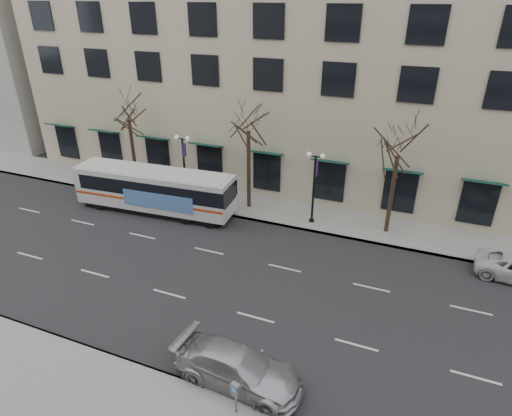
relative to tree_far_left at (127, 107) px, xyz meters
The scene contains 11 objects.
ground 14.91m from the tree_far_left, 41.35° to the right, with size 160.00×160.00×0.00m, color black.
sidewalk_far 16.40m from the tree_far_left, ahead, with size 80.00×4.00×0.15m, color gray.
building_hotel 15.52m from the tree_far_left, 56.75° to the left, with size 40.00×20.00×24.00m, color #B7AB8C.
tree_far_left is the anchor object (origin of this frame).
tree_far_mid 10.00m from the tree_far_left, ahead, with size 3.60×3.60×8.55m.
tree_far_right 20.00m from the tree_far_left, ahead, with size 3.60×3.60×8.06m.
lamp_post_left 6.29m from the tree_far_left, ahead, with size 1.22×0.45×5.21m.
lamp_post_right 15.48m from the tree_far_left, ahead, with size 1.22×0.45×5.21m.
city_bus 6.98m from the tree_far_left, 37.45° to the right, with size 11.98×3.38×3.21m.
silver_car 22.58m from the tree_far_left, 43.49° to the right, with size 2.22×5.47×1.59m, color #AFB1B7.
pay_station 23.84m from the tree_far_left, 45.17° to the right, with size 0.36×0.27×1.49m.
Camera 1 is at (11.19, -17.65, 14.47)m, focal length 30.00 mm.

